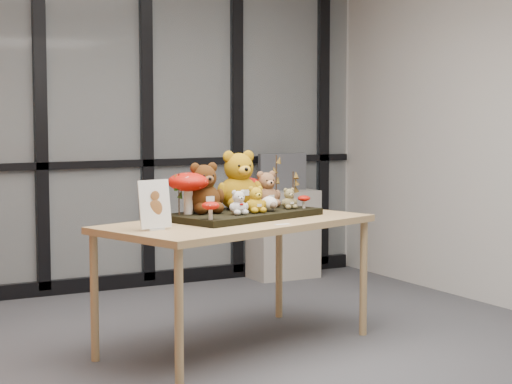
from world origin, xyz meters
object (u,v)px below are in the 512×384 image
mushroom_back_left (188,191)px  mushroom_front_left (211,210)px  cabinet (283,234)px  display_table (236,231)px  bear_brown_medium (204,185)px  mushroom_back_right (247,191)px  bear_small_yellow (256,198)px  bear_white_bow (238,201)px  diorama_tray (243,215)px  bear_tan_back (266,187)px  bear_beige_small (289,197)px  plush_cream_hedgehog (269,203)px  monitor (282,172)px  sign_holder (155,207)px  bear_pooh_yellow (238,177)px  mushroom_front_right (304,201)px

mushroom_back_left → mushroom_front_left: size_ratio=2.42×
cabinet → display_table: bearing=-127.0°
bear_brown_medium → mushroom_back_right: (0.40, 0.19, -0.07)m
bear_brown_medium → bear_small_yellow: 0.34m
mushroom_front_left → bear_white_bow: bearing=28.9°
diorama_tray → bear_tan_back: 0.34m
display_table → mushroom_back_left: mushroom_back_left is taller
bear_beige_small → bear_white_bow: bearing=179.7°
bear_small_yellow → mushroom_back_right: (0.11, 0.34, 0.02)m
bear_tan_back → mushroom_front_left: bear_tan_back is taller
bear_white_bow → bear_beige_small: bear_white_bow is taller
mushroom_back_left → mushroom_back_right: 0.56m
mushroom_back_left → bear_white_bow: bearing=-34.2°
mushroom_back_right → plush_cream_hedgehog: bearing=-89.2°
diorama_tray → monitor: 2.32m
bear_brown_medium → mushroom_front_left: bear_brown_medium is taller
diorama_tray → bear_beige_small: (0.33, -0.02, 0.10)m
diorama_tray → mushroom_back_left: mushroom_back_left is taller
bear_tan_back → sign_holder: bear_tan_back is taller
cabinet → monitor: (-0.00, 0.02, 0.56)m
diorama_tray → bear_beige_small: 0.34m
plush_cream_hedgehog → mushroom_back_left: bearing=151.9°
mushroom_back_left → bear_beige_small: bearing=-3.2°
diorama_tray → cabinet: (1.37, 1.85, -0.44)m
diorama_tray → bear_pooh_yellow: bearing=57.6°
diorama_tray → bear_pooh_yellow: 0.27m
bear_brown_medium → cabinet: 2.52m
display_table → sign_holder: size_ratio=6.57×
diorama_tray → bear_brown_medium: (-0.26, 0.04, 0.20)m
display_table → mushroom_back_right: size_ratio=8.77×
bear_white_bow → plush_cream_hedgehog: (0.26, 0.08, -0.03)m
display_table → plush_cream_hedgehog: 0.30m
mushroom_front_left → sign_holder: 0.35m
cabinet → bear_brown_medium: bearing=-131.9°
bear_beige_small → plush_cream_hedgehog: bear_beige_small is taller
bear_tan_back → cabinet: 2.11m
mushroom_front_right → bear_white_bow: bearing=-167.1°
bear_pooh_yellow → plush_cream_hedgehog: (0.11, -0.21, -0.16)m
diorama_tray → mushroom_front_left: bearing=-159.1°
bear_brown_medium → mushroom_back_right: 0.45m
mushroom_back_right → mushroom_front_right: (0.29, -0.25, -0.06)m
display_table → bear_tan_back: bear_tan_back is taller
diorama_tray → mushroom_front_right: size_ratio=10.68×
bear_white_bow → plush_cream_hedgehog: bear_white_bow is taller
diorama_tray → cabinet: diorama_tray is taller
mushroom_back_right → mushroom_front_right: 0.39m
bear_small_yellow → bear_tan_back: bearing=32.6°
mushroom_back_left → monitor: mushroom_back_left is taller
diorama_tray → sign_holder: bearing=-176.7°
bear_beige_small → mushroom_front_left: (-0.70, -0.28, -0.02)m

